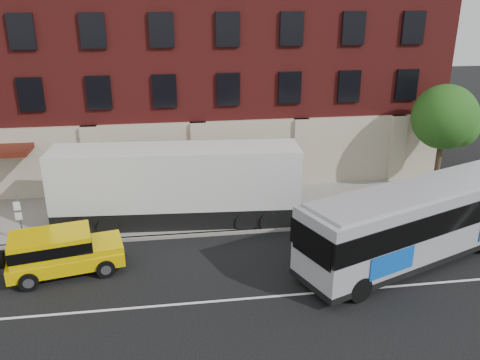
{
  "coord_description": "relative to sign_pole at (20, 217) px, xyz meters",
  "views": [
    {
      "loc": [
        -1.49,
        -15.33,
        10.91
      ],
      "look_at": [
        1.49,
        5.5,
        2.96
      ],
      "focal_mm": 36.94,
      "sensor_mm": 36.0,
      "label": 1
    }
  ],
  "objects": [
    {
      "name": "shipping_container",
      "position": [
        7.14,
        1.41,
        0.53
      ],
      "size": [
        12.14,
        3.23,
        4.0
      ],
      "color": "black",
      "rests_on": "ground"
    },
    {
      "name": "sidewalk",
      "position": [
        8.5,
        2.85,
        -1.38
      ],
      "size": [
        60.0,
        6.0,
        0.15
      ],
      "primitive_type": "cube",
      "color": "gray",
      "rests_on": "ground"
    },
    {
      "name": "city_bus",
      "position": [
        17.7,
        -3.53,
        0.43
      ],
      "size": [
        12.54,
        7.08,
        3.41
      ],
      "color": "#989AA2",
      "rests_on": "ground"
    },
    {
      "name": "street_tree",
      "position": [
        22.04,
        3.34,
        2.96
      ],
      "size": [
        3.6,
        3.6,
        6.2
      ],
      "color": "#3A2B1D",
      "rests_on": "sidewalk"
    },
    {
      "name": "yellow_suv",
      "position": [
        2.21,
        -2.7,
        -0.39
      ],
      "size": [
        4.97,
        2.82,
        1.85
      ],
      "color": "#EDC300",
      "rests_on": "ground"
    },
    {
      "name": "building",
      "position": [
        8.49,
        10.77,
        6.13
      ],
      "size": [
        30.0,
        12.1,
        15.0
      ],
      "color": "maroon",
      "rests_on": "sidewalk"
    },
    {
      "name": "kerb",
      "position": [
        8.5,
        -0.15,
        -1.38
      ],
      "size": [
        60.0,
        0.25,
        0.15
      ],
      "primitive_type": "cube",
      "color": "gray",
      "rests_on": "ground"
    },
    {
      "name": "lane_line",
      "position": [
        8.5,
        -5.65,
        -1.45
      ],
      "size": [
        60.0,
        0.12,
        0.01
      ],
      "primitive_type": "cube",
      "color": "silver",
      "rests_on": "ground"
    },
    {
      "name": "sign_pole",
      "position": [
        0.0,
        0.0,
        0.0
      ],
      "size": [
        0.3,
        0.2,
        2.5
      ],
      "color": "slate",
      "rests_on": "ground"
    },
    {
      "name": "ground",
      "position": [
        8.5,
        -6.15,
        -1.45
      ],
      "size": [
        120.0,
        120.0,
        0.0
      ],
      "primitive_type": "plane",
      "color": "black",
      "rests_on": "ground"
    }
  ]
}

